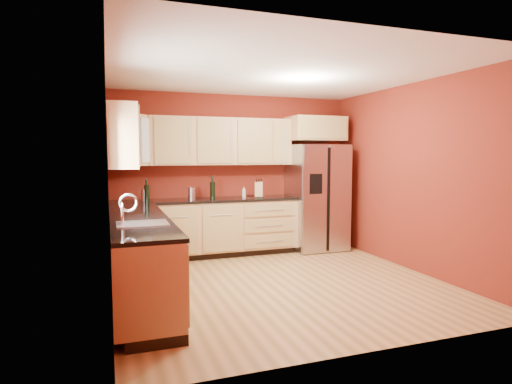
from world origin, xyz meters
The scene contains 23 objects.
floor centered at (0.00, 0.00, 0.00)m, with size 4.00×4.00×0.00m, color olive.
ceiling centered at (0.00, 0.00, 2.60)m, with size 4.00×4.00×0.00m, color white.
wall_back centered at (0.00, 2.00, 1.30)m, with size 4.00×0.04×2.60m, color maroon.
wall_front centered at (0.00, -2.00, 1.30)m, with size 4.00×0.04×2.60m, color maroon.
wall_left centered at (-2.00, 0.00, 1.30)m, with size 0.04×4.00×2.60m, color maroon.
wall_right centered at (2.00, 0.00, 1.30)m, with size 0.04×4.00×2.60m, color maroon.
base_cabinets_back centered at (-0.55, 1.70, 0.44)m, with size 2.90×0.60×0.88m, color tan.
base_cabinets_left centered at (-1.70, 0.00, 0.44)m, with size 0.60×2.80×0.88m, color tan.
countertop_back centered at (-0.55, 1.69, 0.90)m, with size 2.90×0.62×0.04m, color black.
countertop_left centered at (-1.69, 0.00, 0.90)m, with size 0.62×2.80×0.04m, color black.
upper_cabinets_back centered at (-0.25, 1.83, 1.83)m, with size 2.30×0.33×0.75m, color tan.
upper_cabinets_left centered at (-1.83, 0.72, 1.83)m, with size 0.33×1.35×0.75m, color tan.
corner_upper_cabinet centered at (-1.67, 1.67, 1.83)m, with size 0.62×0.33×0.75m, color tan.
over_fridge_cabinet centered at (1.35, 1.70, 2.05)m, with size 0.92×0.60×0.40m, color tan.
refrigerator centered at (1.35, 1.62, 0.89)m, with size 0.90×0.75×1.78m, color silver.
window centered at (-1.98, -0.50, 1.55)m, with size 0.03×0.90×1.00m, color white.
sink_faucet centered at (-1.69, -0.50, 1.07)m, with size 0.50×0.42×0.30m, color white, non-canonical shape.
canister_left centered at (-1.49, 1.72, 1.01)m, with size 0.11×0.11×0.17m, color silver.
canister_right centered at (-0.79, 1.65, 1.02)m, with size 0.12×0.12×0.19m, color silver.
wine_bottle_a centered at (-0.44, 1.71, 1.10)m, with size 0.08×0.08×0.36m, color black, non-canonical shape.
wine_bottle_b centered at (-1.46, 1.64, 1.09)m, with size 0.08×0.08×0.34m, color black, non-canonical shape.
knife_block centered at (0.31, 1.64, 1.04)m, with size 0.12×0.11×0.25m, color tan.
soap_dispenser centered at (0.08, 1.73, 1.00)m, with size 0.06×0.06×0.17m, color silver.
Camera 1 is at (-2.01, -4.88, 1.61)m, focal length 30.00 mm.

